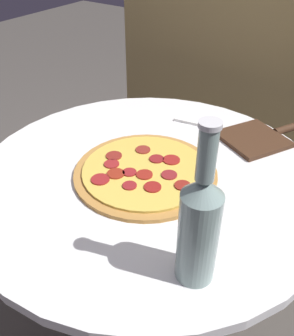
# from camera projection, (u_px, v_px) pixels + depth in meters

# --- Properties ---
(table) EXTENTS (0.85, 0.85, 0.72)m
(table) POSITION_uv_depth(u_px,v_px,m) (148.00, 218.00, 1.00)
(table) COLOR white
(table) RESTS_ON ground_plane
(fence_panel) EXTENTS (1.22, 0.04, 1.82)m
(fence_panel) POSITION_uv_depth(u_px,v_px,m) (268.00, 26.00, 1.29)
(fence_panel) COLOR tan
(fence_panel) RESTS_ON ground_plane
(pizza) EXTENTS (0.34, 0.34, 0.02)m
(pizza) POSITION_uv_depth(u_px,v_px,m) (147.00, 172.00, 0.89)
(pizza) COLOR #B77F3D
(pizza) RESTS_ON table
(beer_bottle) EXTENTS (0.07, 0.07, 0.30)m
(beer_bottle) POSITION_uv_depth(u_px,v_px,m) (199.00, 226.00, 0.59)
(beer_bottle) COLOR gray
(beer_bottle) RESTS_ON table
(pizza_paddle) EXTENTS (0.21, 0.28, 0.02)m
(pizza_paddle) POSITION_uv_depth(u_px,v_px,m) (259.00, 137.00, 1.03)
(pizza_paddle) COLOR #422819
(pizza_paddle) RESTS_ON table
(napkin) EXTENTS (0.12, 0.08, 0.01)m
(napkin) POSITION_uv_depth(u_px,v_px,m) (195.00, 119.00, 1.12)
(napkin) COLOR white
(napkin) RESTS_ON table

